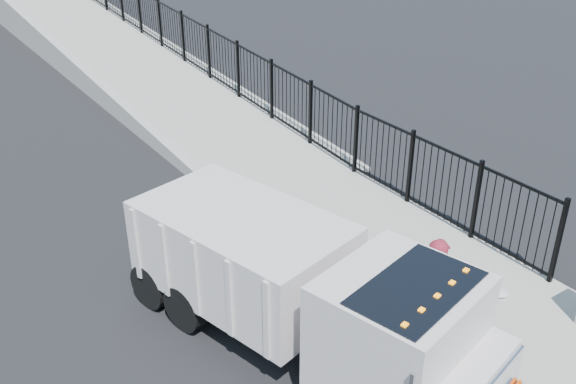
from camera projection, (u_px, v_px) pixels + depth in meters
ground at (344, 297)px, 12.33m from camera, size 120.00×120.00×0.00m
sidewalk at (494, 313)px, 11.80m from camera, size 3.55×12.00×0.12m
curb at (418, 353)px, 10.83m from camera, size 0.30×12.00×0.16m
ramp at (130, 73)px, 25.11m from camera, size 3.95×24.06×3.19m
iron_fence at (210, 69)px, 22.47m from camera, size 0.10×28.00×1.80m
truck at (308, 290)px, 10.36m from camera, size 3.72×7.08×2.32m
worker at (434, 290)px, 10.69m from camera, size 0.67×0.83×1.98m
debris at (499, 292)px, 12.21m from camera, size 0.37×0.37×0.09m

